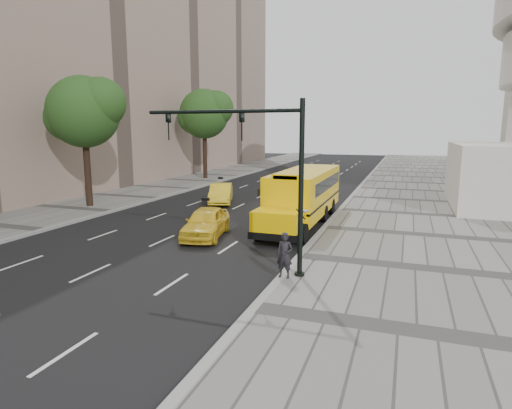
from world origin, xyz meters
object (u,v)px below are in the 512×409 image
(tree_c, at_px, (205,114))
(traffic_signal, at_px, (263,165))
(taxi_near, at_px, (206,222))
(taxi_far, at_px, (221,194))
(pedestrian, at_px, (285,255))
(tree_b, at_px, (85,111))
(school_bus, at_px, (304,192))

(tree_c, height_order, traffic_signal, tree_c)
(taxi_near, height_order, traffic_signal, traffic_signal)
(taxi_far, relative_size, pedestrian, 2.67)
(tree_b, xyz_separation_m, school_bus, (14.91, 0.50, -4.76))
(school_bus, bearing_deg, tree_c, 130.49)
(taxi_near, distance_m, pedestrian, 7.28)
(school_bus, relative_size, taxi_far, 2.65)
(taxi_far, distance_m, traffic_signal, 16.23)
(tree_c, distance_m, traffic_signal, 31.34)
(school_bus, bearing_deg, pedestrian, -80.61)
(taxi_near, height_order, pedestrian, pedestrian)
(taxi_far, relative_size, traffic_signal, 0.68)
(tree_b, distance_m, taxi_far, 10.73)
(tree_c, xyz_separation_m, traffic_signal, (15.59, -27.03, -2.88))
(school_bus, xyz_separation_m, taxi_near, (-3.81, -5.16, -1.01))
(school_bus, height_order, pedestrian, school_bus)
(tree_b, height_order, tree_c, tree_c)
(tree_c, distance_m, school_bus, 23.54)
(tree_c, height_order, taxi_far, tree_c)
(tree_b, relative_size, school_bus, 0.77)
(school_bus, distance_m, pedestrian, 10.15)
(tree_c, height_order, school_bus, tree_c)
(pedestrian, xyz_separation_m, traffic_signal, (-0.96, 0.41, 3.12))
(tree_b, height_order, taxi_near, tree_b)
(pedestrian, bearing_deg, tree_b, 154.05)
(tree_c, bearing_deg, taxi_far, -59.87)
(tree_c, xyz_separation_m, school_bus, (14.90, -17.46, -5.21))
(traffic_signal, bearing_deg, school_bus, 94.13)
(tree_c, relative_size, pedestrian, 5.82)
(school_bus, relative_size, pedestrian, 7.07)
(school_bus, bearing_deg, traffic_signal, -85.87)
(tree_c, relative_size, taxi_near, 2.16)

